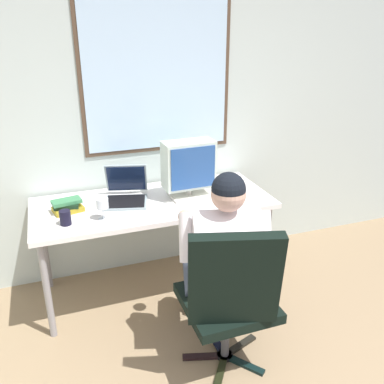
{
  "coord_description": "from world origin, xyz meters",
  "views": [
    {
      "loc": [
        -0.88,
        -0.48,
        1.93
      ],
      "look_at": [
        -0.07,
        1.77,
        0.96
      ],
      "focal_mm": 38.66,
      "sensor_mm": 36.0,
      "label": 1
    }
  ],
  "objects": [
    {
      "name": "laptop",
      "position": [
        -0.39,
        2.3,
        0.81
      ],
      "size": [
        0.38,
        0.42,
        0.25
      ],
      "color": "gray",
      "rests_on": "desk"
    },
    {
      "name": "person_seated",
      "position": [
        0.02,
        1.49,
        0.63
      ],
      "size": [
        0.64,
        0.86,
        1.21
      ],
      "color": "#40495F",
      "rests_on": "ground"
    },
    {
      "name": "coffee_mug",
      "position": [
        -0.84,
        2.02,
        0.79
      ],
      "size": [
        0.07,
        0.07,
        0.1
      ],
      "color": "black",
      "rests_on": "desk"
    },
    {
      "name": "office_chair",
      "position": [
        -0.04,
        1.23,
        0.55
      ],
      "size": [
        0.57,
        0.61,
        1.0
      ],
      "color": "black",
      "rests_on": "ground"
    },
    {
      "name": "wall_rear",
      "position": [
        -0.0,
        2.62,
        1.31
      ],
      "size": [
        5.23,
        0.08,
        2.59
      ],
      "color": "#B7C5BF",
      "rests_on": "ground"
    },
    {
      "name": "desk",
      "position": [
        -0.22,
        2.2,
        0.68
      ],
      "size": [
        1.7,
        0.72,
        0.74
      ],
      "color": "gray",
      "rests_on": "ground"
    },
    {
      "name": "wine_glass",
      "position": [
        -0.6,
        2.02,
        0.85
      ],
      "size": [
        0.08,
        0.08,
        0.15
      ],
      "color": "silver",
      "rests_on": "desk"
    },
    {
      "name": "crt_monitor",
      "position": [
        0.05,
        2.2,
        0.98
      ],
      "size": [
        0.38,
        0.23,
        0.42
      ],
      "color": "beige",
      "rests_on": "desk"
    },
    {
      "name": "book_stack",
      "position": [
        -0.81,
        2.23,
        0.78
      ],
      "size": [
        0.22,
        0.18,
        0.08
      ],
      "color": "olive",
      "rests_on": "desk"
    }
  ]
}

